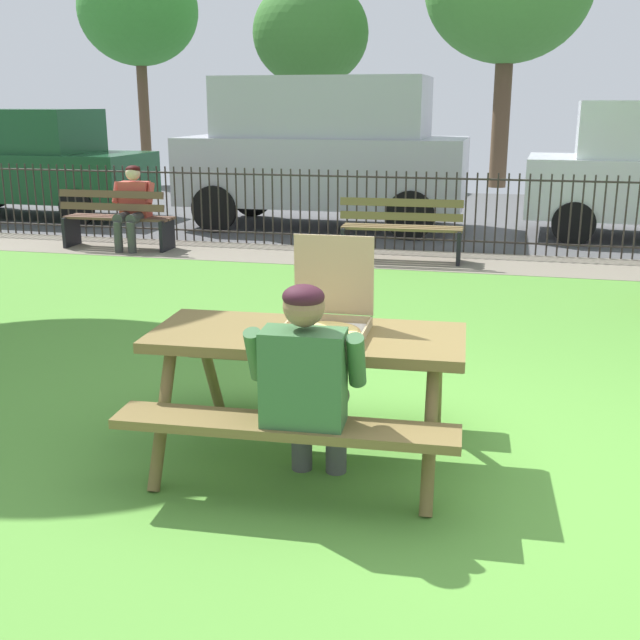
% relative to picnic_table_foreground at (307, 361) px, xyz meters
% --- Properties ---
extents(ground, '(28.00, 10.83, 0.02)m').
position_rel_picnic_table_foreground_xyz_m(ground, '(0.93, 1.49, -0.61)').
color(ground, '#579738').
extents(cobblestone_walkway, '(28.00, 1.40, 0.01)m').
position_rel_picnic_table_foreground_xyz_m(cobblestone_walkway, '(0.93, 6.21, -0.60)').
color(cobblestone_walkway, gray).
extents(street_asphalt, '(28.00, 7.72, 0.01)m').
position_rel_picnic_table_foreground_xyz_m(street_asphalt, '(0.93, 10.76, -0.60)').
color(street_asphalt, '#515154').
extents(picnic_table_foreground, '(1.87, 1.57, 0.79)m').
position_rel_picnic_table_foreground_xyz_m(picnic_table_foreground, '(0.00, 0.00, 0.00)').
color(picnic_table_foreground, brown).
rests_on(picnic_table_foreground, ground).
extents(pizza_box_open, '(0.49, 0.51, 0.53)m').
position_rel_picnic_table_foreground_xyz_m(pizza_box_open, '(0.11, 0.06, 0.27)').
color(pizza_box_open, tan).
rests_on(pizza_box_open, picnic_table_foreground).
extents(adult_at_table, '(0.62, 0.61, 1.19)m').
position_rel_picnic_table_foreground_xyz_m(adult_at_table, '(0.13, -0.50, 0.06)').
color(adult_at_table, '#4A4A4A').
rests_on(adult_at_table, ground).
extents(iron_fence_streetside, '(20.12, 0.03, 1.12)m').
position_rel_picnic_table_foreground_xyz_m(iron_fence_streetside, '(0.93, 6.91, -0.03)').
color(iron_fence_streetside, '#2D2823').
rests_on(iron_fence_streetside, ground).
extents(park_bench_left, '(1.60, 0.46, 0.85)m').
position_rel_picnic_table_foreground_xyz_m(park_bench_left, '(-4.40, 6.07, -0.18)').
color(park_bench_left, brown).
rests_on(park_bench_left, ground).
extents(park_bench_center, '(1.61, 0.51, 0.85)m').
position_rel_picnic_table_foreground_xyz_m(park_bench_center, '(-0.27, 6.07, -0.18)').
color(park_bench_center, brown).
rests_on(park_bench_center, ground).
extents(person_on_park_bench, '(0.62, 0.60, 1.19)m').
position_rel_picnic_table_foreground_xyz_m(person_on_park_bench, '(-4.15, 6.09, 0.06)').
color(person_on_park_bench, '#393939').
rests_on(person_on_park_bench, ground).
extents(parked_car_far_left, '(4.45, 2.01, 1.94)m').
position_rel_picnic_table_foreground_xyz_m(parked_car_far_left, '(-7.57, 8.76, 0.41)').
color(parked_car_far_left, '#184727').
rests_on(parked_car_far_left, ground).
extents(parked_car_left, '(4.70, 2.07, 2.46)m').
position_rel_picnic_table_foreground_xyz_m(parked_car_left, '(-1.96, 8.76, 0.71)').
color(parked_car_left, '#B0B0BD').
rests_on(parked_car_left, ground).
extents(far_tree_left, '(3.16, 3.16, 5.85)m').
position_rel_picnic_table_foreground_xyz_m(far_tree_left, '(-8.76, 16.17, 3.80)').
color(far_tree_left, brown).
rests_on(far_tree_left, ground).
extents(far_tree_midleft, '(2.94, 2.94, 5.08)m').
position_rel_picnic_table_foreground_xyz_m(far_tree_midleft, '(-4.05, 16.17, 3.11)').
color(far_tree_midleft, brown).
rests_on(far_tree_midleft, ground).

